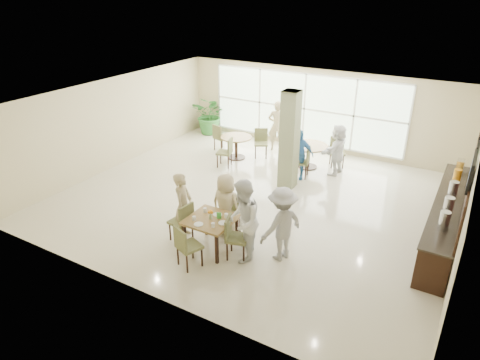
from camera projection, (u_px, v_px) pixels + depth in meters
The scene contains 23 objects.
ground at pixel (256, 199), 11.73m from camera, with size 10.00×10.00×0.00m, color beige.
room_shell at pixel (257, 140), 11.01m from camera, with size 10.00×10.00×10.00m.
window_bank at pixel (304, 109), 14.86m from camera, with size 7.00×0.04×7.00m.
column at pixel (289, 140), 11.89m from camera, with size 0.45×0.45×2.80m, color #747A55.
main_table at pixel (211, 222), 9.29m from camera, with size 0.99×0.99×0.75m.
round_table_left at pixel (236, 142), 14.23m from camera, with size 1.04×1.04×0.75m.
round_table_right at pixel (309, 150), 13.49m from camera, with size 1.19×1.19×0.75m.
chairs_main_table at pixel (209, 229), 9.38m from camera, with size 2.00×2.11×0.95m.
chairs_table_left at pixel (236, 144), 14.29m from camera, with size 2.06×1.90×0.95m.
chairs_table_right at pixel (311, 153), 13.56m from camera, with size 1.99×1.89×0.95m.
tabletop_clutter at pixel (211, 217), 9.20m from camera, with size 0.74×0.75×0.21m.
buffet_counter at pixel (448, 216), 9.75m from camera, with size 0.64×4.70×1.95m.
wall_tv at pixel (472, 171), 8.10m from camera, with size 0.06×1.00×0.58m.
framed_art_a at pixel (474, 158), 9.48m from camera, with size 0.05×0.55×0.70m.
framed_art_b at pixel (477, 148), 10.11m from camera, with size 0.05×0.55×0.70m.
potted_plant at pixel (211, 115), 16.46m from camera, with size 1.34×1.34×1.49m, color #2D712D.
teen_left at pixel (183, 206), 9.69m from camera, with size 0.58×0.38×1.60m, color tan.
teen_far at pixel (226, 205), 9.80m from camera, with size 0.75×0.41×1.53m, color tan.
teen_right at pixel (243, 221), 8.86m from camera, with size 0.88×0.69×1.82m, color white.
teen_standing at pixel (282, 224), 8.90m from camera, with size 1.07×0.61×1.65m, color #A2A2A4.
adult_a at pixel (298, 154), 12.67m from camera, with size 0.90×0.51×1.53m, color #4082C1.
adult_b at pixel (337, 149), 12.96m from camera, with size 1.46×0.63×1.58m, color white.
adult_standing at pixel (277, 126), 14.80m from camera, with size 0.64×0.42×1.76m, color tan.
Camera 1 is at (4.86, -9.22, 5.41)m, focal length 32.00 mm.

